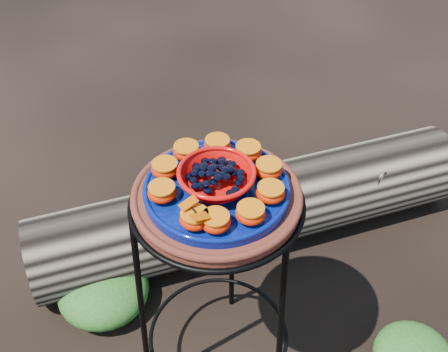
% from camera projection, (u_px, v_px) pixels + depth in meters
% --- Properties ---
extents(plant_stand, '(0.44, 0.44, 0.70)m').
position_uv_depth(plant_stand, '(218.00, 294.00, 1.51)').
color(plant_stand, black).
rests_on(plant_stand, ground).
extents(terracotta_saucer, '(0.38, 0.38, 0.03)m').
position_uv_depth(terracotta_saucer, '(217.00, 198.00, 1.26)').
color(terracotta_saucer, '#5E2517').
rests_on(terracotta_saucer, plant_stand).
extents(cobalt_plate, '(0.32, 0.32, 0.02)m').
position_uv_depth(cobalt_plate, '(217.00, 190.00, 1.24)').
color(cobalt_plate, '#060341').
rests_on(cobalt_plate, terracotta_saucer).
extents(red_bowl, '(0.16, 0.16, 0.05)m').
position_uv_depth(red_bowl, '(217.00, 179.00, 1.22)').
color(red_bowl, red).
rests_on(red_bowl, cobalt_plate).
extents(glass_gems, '(0.13, 0.13, 0.02)m').
position_uv_depth(glass_gems, '(216.00, 167.00, 1.20)').
color(glass_gems, black).
rests_on(glass_gems, red_bowl).
extents(orange_half_0, '(0.06, 0.06, 0.03)m').
position_uv_depth(orange_half_0, '(195.00, 219.00, 1.14)').
color(orange_half_0, '#C30900').
rests_on(orange_half_0, cobalt_plate).
extents(orange_half_1, '(0.06, 0.06, 0.03)m').
position_uv_depth(orange_half_1, '(216.00, 222.00, 1.13)').
color(orange_half_1, '#C30900').
rests_on(orange_half_1, cobalt_plate).
extents(orange_half_2, '(0.06, 0.06, 0.03)m').
position_uv_depth(orange_half_2, '(251.00, 213.00, 1.15)').
color(orange_half_2, '#C30900').
rests_on(orange_half_2, cobalt_plate).
extents(orange_half_3, '(0.06, 0.06, 0.03)m').
position_uv_depth(orange_half_3, '(270.00, 193.00, 1.20)').
color(orange_half_3, '#C30900').
rests_on(orange_half_3, cobalt_plate).
extents(orange_half_4, '(0.06, 0.06, 0.03)m').
position_uv_depth(orange_half_4, '(269.00, 169.00, 1.25)').
color(orange_half_4, '#C30900').
rests_on(orange_half_4, cobalt_plate).
extents(orange_half_5, '(0.06, 0.06, 0.03)m').
position_uv_depth(orange_half_5, '(248.00, 152.00, 1.30)').
color(orange_half_5, '#C30900').
rests_on(orange_half_5, cobalt_plate).
extents(orange_half_6, '(0.06, 0.06, 0.03)m').
position_uv_depth(orange_half_6, '(217.00, 145.00, 1.31)').
color(orange_half_6, '#C30900').
rests_on(orange_half_6, cobalt_plate).
extents(orange_half_7, '(0.06, 0.06, 0.03)m').
position_uv_depth(orange_half_7, '(186.00, 151.00, 1.30)').
color(orange_half_7, '#C30900').
rests_on(orange_half_7, cobalt_plate).
extents(orange_half_8, '(0.06, 0.06, 0.03)m').
position_uv_depth(orange_half_8, '(165.00, 169.00, 1.25)').
color(orange_half_8, '#C30900').
rests_on(orange_half_8, cobalt_plate).
extents(orange_half_9, '(0.06, 0.06, 0.03)m').
position_uv_depth(orange_half_9, '(162.00, 192.00, 1.20)').
color(orange_half_9, '#C30900').
rests_on(orange_half_9, cobalt_plate).
extents(butterfly, '(0.09, 0.09, 0.01)m').
position_uv_depth(butterfly, '(194.00, 210.00, 1.12)').
color(butterfly, '#BB4400').
rests_on(butterfly, orange_half_0).
extents(driftwood_log, '(1.56, 1.13, 0.29)m').
position_uv_depth(driftwood_log, '(252.00, 208.00, 2.03)').
color(driftwood_log, black).
rests_on(driftwood_log, ground).
extents(foliage_left, '(0.30, 0.30, 0.15)m').
position_uv_depth(foliage_left, '(103.00, 289.00, 1.85)').
color(foliage_left, '#1D490F').
rests_on(foliage_left, ground).
extents(foliage_back, '(0.35, 0.35, 0.18)m').
position_uv_depth(foliage_back, '(191.00, 192.00, 2.18)').
color(foliage_back, '#1D490F').
rests_on(foliage_back, ground).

